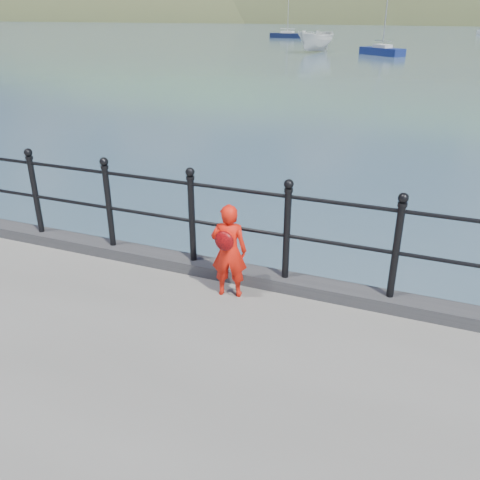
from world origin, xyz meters
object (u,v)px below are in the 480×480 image
at_px(sailboat_port, 382,52).
at_px(railing, 238,216).
at_px(sailboat_left, 287,36).
at_px(child, 229,251).
at_px(launch_white, 316,41).

bearing_deg(sailboat_port, railing, -48.07).
bearing_deg(sailboat_left, sailboat_port, -49.70).
height_order(sailboat_port, sailboat_left, sailboat_left).
distance_m(child, launch_white, 50.55).
bearing_deg(sailboat_left, launch_white, -59.81).
xyz_separation_m(child, sailboat_port, (-4.54, 48.15, -1.22)).
xyz_separation_m(launch_white, sailboat_port, (6.76, -1.12, -0.73)).
distance_m(launch_white, sailboat_port, 6.89).
relative_size(sailboat_port, sailboat_left, 0.90).
distance_m(child, sailboat_port, 48.38).
xyz_separation_m(child, sailboat_left, (-22.44, 75.99, -1.22)).
height_order(child, sailboat_left, sailboat_left).
bearing_deg(sailboat_port, launch_white, -152.84).
bearing_deg(railing, child, -82.81).
height_order(launch_white, sailboat_left, sailboat_left).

